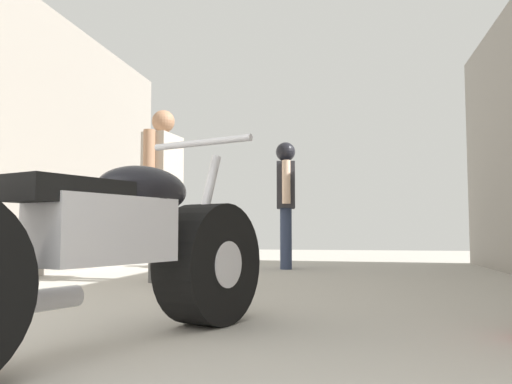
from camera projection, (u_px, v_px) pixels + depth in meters
ground_plane at (253, 292)px, 4.36m from camera, size 18.60×18.60×0.00m
motorcycle_maroon_cruiser at (98, 254)px, 2.19m from camera, size 1.05×2.11×1.01m
mechanic_in_blue at (162, 184)px, 5.29m from camera, size 0.30×0.70×1.75m
mechanic_with_helmet at (286, 192)px, 7.01m from camera, size 0.30×0.67×1.71m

